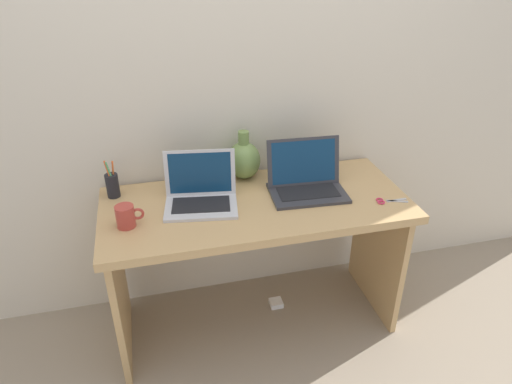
% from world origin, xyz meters
% --- Properties ---
extents(ground_plane, '(6.00, 6.00, 0.00)m').
position_xyz_m(ground_plane, '(0.00, 0.00, 0.00)').
color(ground_plane, gray).
extents(back_wall, '(4.40, 0.04, 2.40)m').
position_xyz_m(back_wall, '(0.00, 0.35, 1.20)').
color(back_wall, beige).
rests_on(back_wall, ground).
extents(desk, '(1.42, 0.63, 0.74)m').
position_xyz_m(desk, '(0.00, 0.00, 0.58)').
color(desk, tan).
rests_on(desk, ground).
extents(laptop_left, '(0.36, 0.28, 0.24)m').
position_xyz_m(laptop_left, '(-0.25, 0.05, 0.80)').
color(laptop_left, silver).
rests_on(laptop_left, desk).
extents(laptop_right, '(0.37, 0.27, 0.24)m').
position_xyz_m(laptop_right, '(0.26, 0.05, 0.80)').
color(laptop_right, '#333338').
rests_on(laptop_right, desk).
extents(green_vase, '(0.17, 0.17, 0.25)m').
position_xyz_m(green_vase, '(0.00, 0.25, 0.84)').
color(green_vase, '#75934C').
rests_on(green_vase, desk).
extents(coffee_mug, '(0.12, 0.08, 0.10)m').
position_xyz_m(coffee_mug, '(-0.58, -0.07, 0.79)').
color(coffee_mug, '#B23D33').
rests_on(coffee_mug, desk).
extents(pen_cup, '(0.06, 0.06, 0.19)m').
position_xyz_m(pen_cup, '(-0.64, 0.21, 0.80)').
color(pen_cup, black).
rests_on(pen_cup, desk).
extents(scissors, '(0.15, 0.07, 0.01)m').
position_xyz_m(scissors, '(0.59, -0.15, 0.74)').
color(scissors, '#B7B7BC').
rests_on(scissors, desk).
extents(power_brick, '(0.07, 0.07, 0.03)m').
position_xyz_m(power_brick, '(0.14, 0.08, 0.01)').
color(power_brick, white).
rests_on(power_brick, ground).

